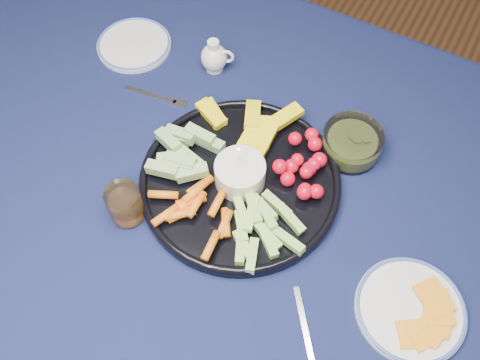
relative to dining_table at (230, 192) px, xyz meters
The scene contains 9 objects.
dining_table is the anchor object (origin of this frame).
crudite_platter 0.12m from the dining_table, 30.98° to the right, with size 0.39×0.39×0.13m.
creamer_pitcher 0.30m from the dining_table, 126.14° to the left, with size 0.07×0.06×0.08m.
pickle_bowl 0.28m from the dining_table, 39.86° to the left, with size 0.12×0.12×0.06m.
cheese_plate 0.44m from the dining_table, 13.37° to the right, with size 0.19×0.19×0.02m.
juice_tumbler 0.25m from the dining_table, 123.62° to the right, with size 0.07×0.07×0.08m.
fork_left 0.26m from the dining_table, 157.99° to the left, with size 0.15×0.03×0.00m.
fork_right 0.38m from the dining_table, 39.36° to the right, with size 0.11×0.14×0.00m.
side_plate_extra 0.42m from the dining_table, 152.20° to the left, with size 0.17×0.17×0.01m.
Camera 1 is at (0.30, -0.49, 1.66)m, focal length 40.00 mm.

